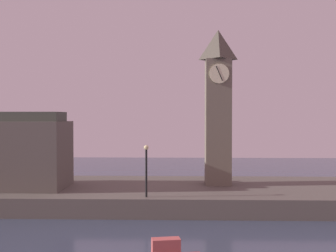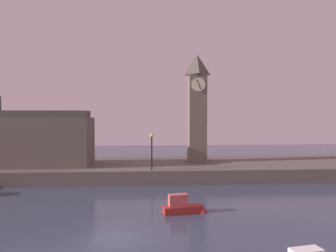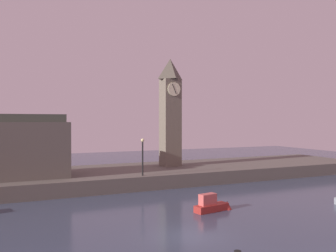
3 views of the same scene
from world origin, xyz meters
name	(u,v)px [view 1 (image 1 of 3)]	position (x,y,z in m)	size (l,w,h in m)	color
far_embankment	(123,194)	(0.00, 20.00, 0.75)	(70.00, 12.00, 1.50)	#5B544C
clock_tower	(218,105)	(8.31, 20.90, 8.56)	(2.44, 2.48, 13.66)	#6B6051
streetlamp	(146,165)	(2.43, 14.91, 3.93)	(0.36, 0.36, 3.90)	black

